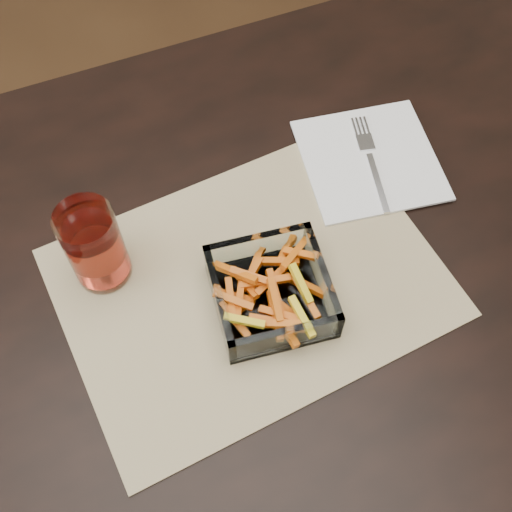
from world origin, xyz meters
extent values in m
plane|color=#331E0F|center=(0.00, 0.00, 0.00)|extent=(4.50, 4.50, 0.00)
cube|color=black|center=(0.00, 0.00, 0.73)|extent=(1.60, 0.90, 0.03)
cylinder|color=black|center=(0.72, 0.37, 0.36)|extent=(0.06, 0.06, 0.72)
cube|color=tan|center=(0.08, 0.02, 0.75)|extent=(0.48, 0.37, 0.00)
cube|color=white|center=(0.09, -0.01, 0.76)|extent=(0.15, 0.15, 0.01)
cube|color=white|center=(0.10, 0.05, 0.78)|extent=(0.13, 0.03, 0.05)
cube|color=white|center=(0.08, -0.07, 0.78)|extent=(0.13, 0.03, 0.05)
cube|color=white|center=(0.03, 0.00, 0.78)|extent=(0.03, 0.13, 0.05)
cube|color=white|center=(0.15, -0.02, 0.78)|extent=(0.03, 0.13, 0.05)
cylinder|color=white|center=(-0.08, 0.10, 0.81)|extent=(0.07, 0.07, 0.12)
cylinder|color=#A02616|center=(-0.08, 0.10, 0.80)|extent=(0.06, 0.06, 0.08)
cube|color=white|center=(0.30, 0.13, 0.76)|extent=(0.20, 0.20, 0.00)
cube|color=silver|center=(0.29, 0.09, 0.76)|extent=(0.03, 0.10, 0.00)
cube|color=silver|center=(0.31, 0.16, 0.76)|extent=(0.03, 0.03, 0.00)
cube|color=silver|center=(0.31, 0.19, 0.76)|extent=(0.01, 0.03, 0.00)
cube|color=silver|center=(0.31, 0.19, 0.76)|extent=(0.01, 0.03, 0.00)
cube|color=silver|center=(0.32, 0.19, 0.76)|extent=(0.01, 0.03, 0.00)
cube|color=silver|center=(0.32, 0.19, 0.76)|extent=(0.01, 0.03, 0.00)
camera|label=1|loc=(-0.05, -0.31, 1.45)|focal=45.00mm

